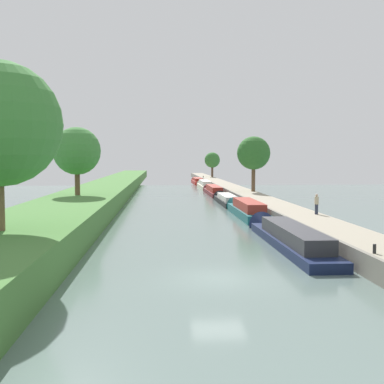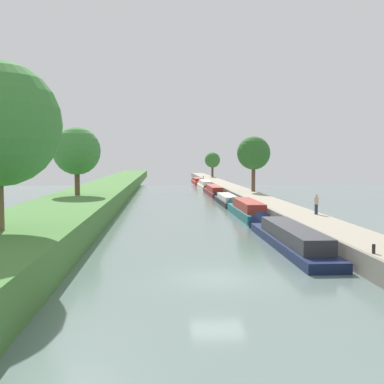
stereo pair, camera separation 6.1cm
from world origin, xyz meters
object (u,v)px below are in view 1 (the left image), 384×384
narrowboat_teal (246,209)px  narrowboat_cream (204,185)px  narrowboat_navy (287,236)px  mooring_bollard_near (374,249)px  narrowboat_red (197,181)px  narrowboat_black (226,199)px  mooring_bollard_far (203,177)px  person_walking (317,204)px  narrowboat_maroon (213,191)px

narrowboat_teal → narrowboat_cream: narrowboat_teal is taller
narrowboat_navy → mooring_bollard_near: mooring_bollard_near is taller
narrowboat_teal → narrowboat_red: narrowboat_teal is taller
narrowboat_black → mooring_bollard_far: (1.93, 53.98, 0.86)m
person_walking → mooring_bollard_far: (-2.48, 75.94, -0.65)m
narrowboat_navy → narrowboat_teal: bearing=89.4°
narrowboat_red → narrowboat_cream: bearing=-89.2°
narrowboat_navy → mooring_bollard_far: bearing=88.7°
narrowboat_black → narrowboat_cream: (0.20, 32.14, 0.13)m
narrowboat_black → narrowboat_red: (-0.03, 47.75, 0.09)m
narrowboat_navy → person_walking: size_ratio=9.64×
narrowboat_teal → narrowboat_maroon: (-0.13, 28.64, -0.07)m
narrowboat_maroon → narrowboat_red: 32.61m
narrowboat_teal → mooring_bollard_far: size_ratio=29.85×
person_walking → mooring_bollard_near: size_ratio=3.69×
mooring_bollard_near → narrowboat_navy: bearing=102.8°
narrowboat_teal → mooring_bollard_near: narrowboat_teal is taller
narrowboat_navy → person_walking: person_walking is taller
narrowboat_red → person_walking: 69.86m
mooring_bollard_far → mooring_bollard_near: bearing=-90.0°
narrowboat_navy → narrowboat_black: size_ratio=1.22×
narrowboat_maroon → mooring_bollard_far: (1.91, 38.84, 0.75)m
narrowboat_red → mooring_bollard_far: mooring_bollard_far is taller
narrowboat_cream → mooring_bollard_far: 21.93m
narrowboat_teal → narrowboat_maroon: bearing=90.3°
narrowboat_navy → narrowboat_black: narrowboat_navy is taller
narrowboat_navy → narrowboat_maroon: (0.03, 44.50, 0.02)m
narrowboat_black → narrowboat_cream: bearing=89.6°
narrowboat_maroon → mooring_bollard_near: 53.09m
narrowboat_cream → person_walking: size_ratio=9.00×
narrowboat_navy → narrowboat_black: bearing=90.0°
narrowboat_teal → person_walking: size_ratio=8.09×
narrowboat_teal → person_walking: bearing=-63.2°
narrowboat_cream → narrowboat_red: narrowboat_cream is taller
mooring_bollard_far → narrowboat_teal: bearing=-91.5°
narrowboat_navy → mooring_bollard_near: bearing=-77.2°
narrowboat_teal → narrowboat_black: narrowboat_teal is taller
narrowboat_navy → person_walking: 8.74m
person_walking → narrowboat_teal: bearing=116.8°
mooring_bollard_far → narrowboat_cream: bearing=-94.5°
narrowboat_cream → mooring_bollard_near: size_ratio=33.20×
narrowboat_teal → mooring_bollard_far: narrowboat_teal is taller
narrowboat_black → narrowboat_red: size_ratio=0.94×
narrowboat_red → mooring_bollard_far: bearing=72.6°
narrowboat_maroon → narrowboat_cream: narrowboat_cream is taller
narrowboat_teal → person_walking: person_walking is taller
narrowboat_black → mooring_bollard_far: bearing=88.0°
mooring_bollard_near → narrowboat_maroon: bearing=92.1°
mooring_bollard_far → narrowboat_navy: bearing=-91.3°
person_walking → mooring_bollard_near: 16.16m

